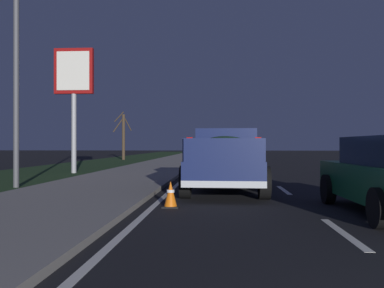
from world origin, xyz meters
TOP-DOWN VIEW (x-y plane):
  - ground at (27.00, 0.00)m, footprint 144.00×144.00m
  - sidewalk_shoulder at (27.00, 5.70)m, footprint 108.00×4.00m
  - grass_verge at (27.00, 10.70)m, footprint 108.00×6.00m
  - lane_markings at (29.36, 2.55)m, footprint 108.31×3.54m
  - pickup_truck at (11.19, 1.75)m, footprint 5.48×2.39m
  - sedan_red at (36.34, 1.74)m, footprint 4.43×2.07m
  - sedan_tan at (24.24, 1.66)m, footprint 4.43×2.07m
  - gas_price_sign at (18.62, 9.01)m, footprint 0.27×1.90m
  - street_light_near at (11.73, 8.20)m, footprint 0.36×1.97m
  - bare_tree_far at (36.80, 10.82)m, footprint 0.96×1.56m
  - traffic_cone_near at (7.78, 3.00)m, footprint 0.36×0.36m

SIDE VIEW (x-z plane):
  - ground at x=27.00m, z-range 0.00..0.00m
  - grass_verge at x=27.00m, z-range 0.00..0.01m
  - lane_markings at x=29.36m, z-range 0.00..0.01m
  - sidewalk_shoulder at x=27.00m, z-range 0.00..0.12m
  - traffic_cone_near at x=7.78m, z-range -0.01..0.57m
  - sedan_red at x=36.34m, z-range 0.01..1.55m
  - sedan_tan at x=24.24m, z-range 0.01..1.55m
  - pickup_truck at x=11.19m, z-range 0.05..1.92m
  - bare_tree_far at x=36.80m, z-range 0.03..4.45m
  - gas_price_sign at x=18.62m, z-range 1.47..7.51m
  - street_light_near at x=11.73m, z-range 0.84..9.79m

